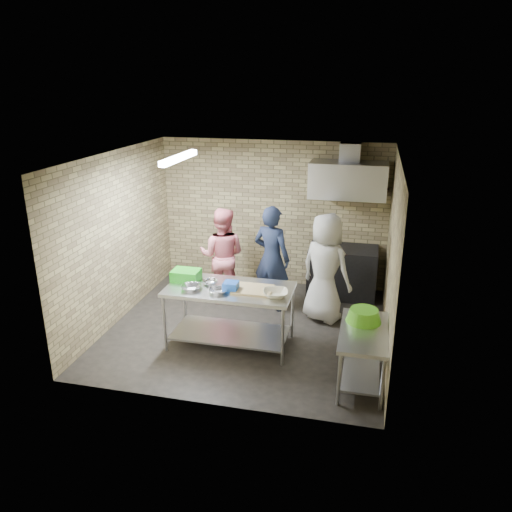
{
  "coord_description": "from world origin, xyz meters",
  "views": [
    {
      "loc": [
        1.76,
        -6.86,
        3.72
      ],
      "look_at": [
        0.1,
        0.2,
        1.15
      ],
      "focal_mm": 35.17,
      "sensor_mm": 36.0,
      "label": 1
    }
  ],
  "objects_px": {
    "green_crate": "(186,275)",
    "woman_pink": "(222,256)",
    "bottle_red": "(351,182)",
    "woman_white": "(325,268)",
    "side_counter": "(362,356)",
    "green_basin": "(364,315)",
    "man_navy": "(272,258)",
    "blue_tub": "(231,286)",
    "stove": "(342,272)",
    "prep_table": "(230,316)"
  },
  "relations": [
    {
      "from": "stove",
      "to": "side_counter",
      "type": "bearing_deg",
      "value": -80.71
    },
    {
      "from": "green_basin",
      "to": "woman_white",
      "type": "bearing_deg",
      "value": 113.87
    },
    {
      "from": "stove",
      "to": "blue_tub",
      "type": "height_order",
      "value": "blue_tub"
    },
    {
      "from": "stove",
      "to": "green_crate",
      "type": "height_order",
      "value": "green_crate"
    },
    {
      "from": "woman_pink",
      "to": "woman_white",
      "type": "height_order",
      "value": "woman_white"
    },
    {
      "from": "bottle_red",
      "to": "woman_white",
      "type": "xyz_separation_m",
      "value": [
        -0.27,
        -1.28,
        -1.14
      ]
    },
    {
      "from": "bottle_red",
      "to": "man_navy",
      "type": "bearing_deg",
      "value": -138.31
    },
    {
      "from": "stove",
      "to": "man_navy",
      "type": "distance_m",
      "value": 1.46
    },
    {
      "from": "stove",
      "to": "green_crate",
      "type": "xyz_separation_m",
      "value": [
        -2.17,
        -2.06,
        0.53
      ]
    },
    {
      "from": "blue_tub",
      "to": "stove",
      "type": "bearing_deg",
      "value": 58.09
    },
    {
      "from": "stove",
      "to": "woman_pink",
      "type": "xyz_separation_m",
      "value": [
        -2.02,
        -0.71,
        0.39
      ]
    },
    {
      "from": "man_navy",
      "to": "side_counter",
      "type": "bearing_deg",
      "value": 147.26
    },
    {
      "from": "prep_table",
      "to": "woman_pink",
      "type": "bearing_deg",
      "value": 110.69
    },
    {
      "from": "side_counter",
      "to": "bottle_red",
      "type": "distance_m",
      "value": 3.44
    },
    {
      "from": "stove",
      "to": "woman_white",
      "type": "height_order",
      "value": "woman_white"
    },
    {
      "from": "green_crate",
      "to": "woman_pink",
      "type": "distance_m",
      "value": 1.36
    },
    {
      "from": "green_crate",
      "to": "woman_pink",
      "type": "bearing_deg",
      "value": 83.79
    },
    {
      "from": "side_counter",
      "to": "green_crate",
      "type": "height_order",
      "value": "green_crate"
    },
    {
      "from": "green_crate",
      "to": "woman_pink",
      "type": "xyz_separation_m",
      "value": [
        0.15,
        1.35,
        -0.14
      ]
    },
    {
      "from": "blue_tub",
      "to": "green_basin",
      "type": "height_order",
      "value": "blue_tub"
    },
    {
      "from": "side_counter",
      "to": "green_crate",
      "type": "distance_m",
      "value": 2.78
    },
    {
      "from": "green_basin",
      "to": "woman_white",
      "type": "distance_m",
      "value": 1.6
    },
    {
      "from": "blue_tub",
      "to": "green_basin",
      "type": "bearing_deg",
      "value": -6.87
    },
    {
      "from": "man_navy",
      "to": "woman_pink",
      "type": "height_order",
      "value": "man_navy"
    },
    {
      "from": "stove",
      "to": "bottle_red",
      "type": "height_order",
      "value": "bottle_red"
    },
    {
      "from": "woman_pink",
      "to": "woman_white",
      "type": "bearing_deg",
      "value": 166.54
    },
    {
      "from": "man_navy",
      "to": "blue_tub",
      "type": "bearing_deg",
      "value": 96.96
    },
    {
      "from": "stove",
      "to": "bottle_red",
      "type": "distance_m",
      "value": 1.6
    },
    {
      "from": "side_counter",
      "to": "man_navy",
      "type": "xyz_separation_m",
      "value": [
        -1.58,
        1.94,
        0.52
      ]
    },
    {
      "from": "prep_table",
      "to": "blue_tub",
      "type": "bearing_deg",
      "value": -63.43
    },
    {
      "from": "green_basin",
      "to": "bottle_red",
      "type": "distance_m",
      "value": 3.01
    },
    {
      "from": "green_basin",
      "to": "prep_table",
      "type": "bearing_deg",
      "value": 170.35
    },
    {
      "from": "side_counter",
      "to": "blue_tub",
      "type": "xyz_separation_m",
      "value": [
        -1.87,
        0.47,
        0.59
      ]
    },
    {
      "from": "blue_tub",
      "to": "man_navy",
      "type": "height_order",
      "value": "man_navy"
    },
    {
      "from": "blue_tub",
      "to": "green_basin",
      "type": "xyz_separation_m",
      "value": [
        1.85,
        -0.22,
        -0.13
      ]
    },
    {
      "from": "green_basin",
      "to": "bottle_red",
      "type": "xyz_separation_m",
      "value": [
        -0.38,
        2.74,
        1.19
      ]
    },
    {
      "from": "stove",
      "to": "green_basin",
      "type": "height_order",
      "value": "green_basin"
    },
    {
      "from": "bottle_red",
      "to": "woman_pink",
      "type": "xyz_separation_m",
      "value": [
        -2.07,
        -0.95,
        -1.19
      ]
    },
    {
      "from": "man_navy",
      "to": "woman_white",
      "type": "distance_m",
      "value": 0.94
    },
    {
      "from": "prep_table",
      "to": "green_basin",
      "type": "bearing_deg",
      "value": -9.65
    },
    {
      "from": "prep_table",
      "to": "green_basin",
      "type": "height_order",
      "value": "green_basin"
    },
    {
      "from": "stove",
      "to": "blue_tub",
      "type": "relative_size",
      "value": 5.98
    },
    {
      "from": "side_counter",
      "to": "green_basin",
      "type": "height_order",
      "value": "green_basin"
    },
    {
      "from": "prep_table",
      "to": "woman_pink",
      "type": "xyz_separation_m",
      "value": [
        -0.55,
        1.47,
        0.39
      ]
    },
    {
      "from": "bottle_red",
      "to": "woman_pink",
      "type": "height_order",
      "value": "bottle_red"
    },
    {
      "from": "green_crate",
      "to": "woman_white",
      "type": "bearing_deg",
      "value": 27.49
    },
    {
      "from": "side_counter",
      "to": "bottle_red",
      "type": "height_order",
      "value": "bottle_red"
    },
    {
      "from": "side_counter",
      "to": "blue_tub",
      "type": "distance_m",
      "value": 2.02
    },
    {
      "from": "green_crate",
      "to": "green_basin",
      "type": "distance_m",
      "value": 2.64
    },
    {
      "from": "prep_table",
      "to": "side_counter",
      "type": "distance_m",
      "value": 2.0
    }
  ]
}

